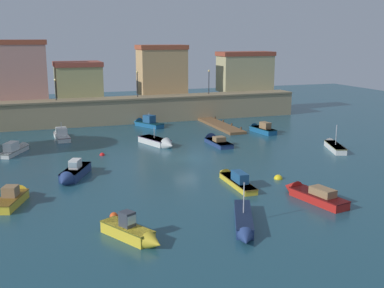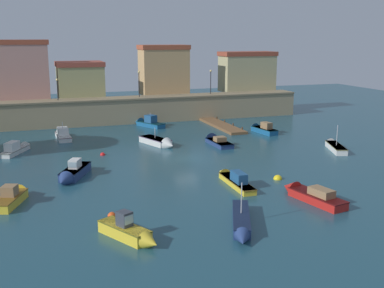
# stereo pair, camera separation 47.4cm
# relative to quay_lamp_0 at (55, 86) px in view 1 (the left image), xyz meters

# --- Properties ---
(ground_plane) EXTENTS (131.77, 131.77, 0.00)m
(ground_plane) POSITION_rel_quay_lamp_0_xyz_m (11.49, -23.78, -5.87)
(ground_plane) COLOR #1E4756
(quay_wall) EXTENTS (51.74, 3.93, 3.80)m
(quay_wall) POSITION_rel_quay_lamp_0_xyz_m (11.49, 0.00, -3.96)
(quay_wall) COLOR #9E8966
(quay_wall) RESTS_ON ground
(old_town_backdrop) EXTENTS (48.27, 6.07, 8.70)m
(old_town_backdrop) POSITION_rel_quay_lamp_0_xyz_m (10.71, 3.99, 1.37)
(old_town_backdrop) COLOR tan
(old_town_backdrop) RESTS_ON ground
(pier_dock) EXTENTS (2.40, 12.37, 0.70)m
(pier_dock) POSITION_rel_quay_lamp_0_xyz_m (22.09, -8.00, -5.70)
(pier_dock) COLOR brown
(pier_dock) RESTS_ON ground
(quay_lamp_0) EXTENTS (0.32, 0.32, 3.07)m
(quay_lamp_0) POSITION_rel_quay_lamp_0_xyz_m (0.00, 0.00, 0.00)
(quay_lamp_0) COLOR black
(quay_lamp_0) RESTS_ON quay_wall
(quay_lamp_1) EXTENTS (0.32, 0.32, 3.88)m
(quay_lamp_1) POSITION_rel_quay_lamp_0_xyz_m (11.87, 0.00, 0.46)
(quay_lamp_1) COLOR black
(quay_lamp_1) RESTS_ON quay_wall
(quay_lamp_2) EXTENTS (0.32, 0.32, 3.80)m
(quay_lamp_2) POSITION_rel_quay_lamp_0_xyz_m (23.39, -0.00, 0.42)
(quay_lamp_2) COLOR black
(quay_lamp_2) RESTS_ON quay_wall
(moored_boat_1) EXTENTS (3.79, 6.10, 1.75)m
(moored_boat_1) POSITION_rel_quay_lamp_0_xyz_m (-5.51, -15.01, -5.43)
(moored_boat_1) COLOR silver
(moored_boat_1) RESTS_ON ground
(moored_boat_2) EXTENTS (4.04, 5.84, 2.49)m
(moored_boat_2) POSITION_rel_quay_lamp_0_xyz_m (12.04, -3.89, -5.37)
(moored_boat_2) COLOR #195689
(moored_boat_2) RESTS_ON ground
(moored_boat_3) EXTENTS (1.88, 6.15, 1.61)m
(moored_boat_3) POSITION_rel_quay_lamp_0_xyz_m (17.15, -17.99, -5.55)
(moored_boat_3) COLOR navy
(moored_boat_3) RESTS_ON ground
(moored_boat_4) EXTENTS (1.31, 7.11, 1.65)m
(moored_boat_4) POSITION_rel_quay_lamp_0_xyz_m (12.60, -33.72, -5.46)
(moored_boat_4) COLOR gold
(moored_boat_4) RESTS_ON ground
(moored_boat_5) EXTENTS (3.36, 6.42, 3.22)m
(moored_boat_5) POSITION_rel_quay_lamp_0_xyz_m (29.00, -25.10, -5.51)
(moored_boat_5) COLOR silver
(moored_boat_5) RESTS_ON ground
(moored_boat_6) EXTENTS (1.78, 6.26, 2.61)m
(moored_boat_6) POSITION_rel_quay_lamp_0_xyz_m (-0.20, -8.47, -5.41)
(moored_boat_6) COLOR white
(moored_boat_6) RESTS_ON ground
(moored_boat_7) EXTENTS (3.89, 6.09, 1.93)m
(moored_boat_7) POSITION_rel_quay_lamp_0_xyz_m (-0.67, -27.51, -5.38)
(moored_boat_7) COLOR navy
(moored_boat_7) RESTS_ON ground
(moored_boat_8) EXTENTS (3.49, 5.06, 1.96)m
(moored_boat_8) POSITION_rel_quay_lamp_0_xyz_m (1.56, -42.64, -5.36)
(moored_boat_8) COLOR gold
(moored_boat_8) RESTS_ON ground
(moored_boat_9) EXTENTS (3.78, 6.92, 3.08)m
(moored_boat_9) POSITION_rel_quay_lamp_0_xyz_m (9.03, -43.16, -5.48)
(moored_boat_9) COLOR navy
(moored_boat_9) RESTS_ON ground
(moored_boat_10) EXTENTS (2.15, 5.67, 1.86)m
(moored_boat_10) POSITION_rel_quay_lamp_0_xyz_m (25.62, -13.47, -5.40)
(moored_boat_10) COLOR #195689
(moored_boat_10) RESTS_ON ground
(moored_boat_11) EXTENTS (3.13, 5.38, 1.83)m
(moored_boat_11) POSITION_rel_quay_lamp_0_xyz_m (-5.65, -32.54, -5.41)
(moored_boat_11) COLOR gold
(moored_boat_11) RESTS_ON ground
(moored_boat_12) EXTENTS (2.72, 6.57, 1.64)m
(moored_boat_12) POSITION_rel_quay_lamp_0_xyz_m (16.58, -39.56, -5.43)
(moored_boat_12) COLOR red
(moored_boat_12) RESTS_ON ground
(moored_boat_13) EXTENTS (3.59, 6.09, 2.44)m
(moored_boat_13) POSITION_rel_quay_lamp_0_xyz_m (10.47, -16.86, -5.48)
(moored_boat_13) COLOR silver
(moored_boat_13) RESTS_ON ground
(mooring_buoy_0) EXTENTS (0.57, 0.57, 0.57)m
(mooring_buoy_0) POSITION_rel_quay_lamp_0_xyz_m (3.27, -19.46, -5.87)
(mooring_buoy_0) COLOR red
(mooring_buoy_0) RESTS_ON ground
(mooring_buoy_1) EXTENTS (0.79, 0.79, 0.79)m
(mooring_buoy_1) POSITION_rel_quay_lamp_0_xyz_m (16.97, -33.77, -5.87)
(mooring_buoy_1) COLOR yellow
(mooring_buoy_1) RESTS_ON ground
(mooring_buoy_2) EXTENTS (0.61, 0.61, 0.61)m
(mooring_buoy_2) POSITION_rel_quay_lamp_0_xyz_m (1.13, -38.09, -5.87)
(mooring_buoy_2) COLOR #EA4C19
(mooring_buoy_2) RESTS_ON ground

